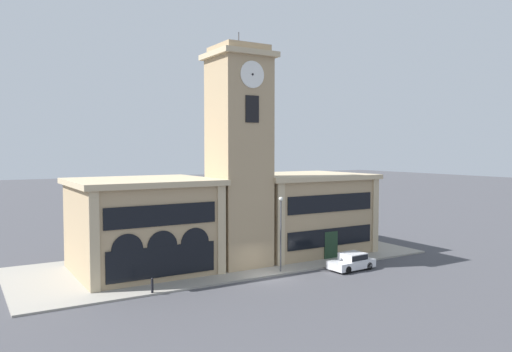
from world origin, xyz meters
name	(u,v)px	position (x,y,z in m)	size (l,w,h in m)	color
ground_plane	(268,278)	(0.00, 0.00, 0.00)	(300.00, 300.00, 0.00)	#424247
sidewalk_kerb	(227,260)	(0.00, 6.96, 0.07)	(36.59, 13.93, 0.15)	gray
clock_tower	(239,157)	(0.00, 4.66, 9.50)	(5.13, 5.13, 20.11)	tan
town_hall_left_wing	(142,225)	(-7.83, 7.15, 3.89)	(11.33, 10.17, 7.72)	tan
town_hall_right_wing	(300,212)	(8.41, 7.16, 3.88)	(12.48, 10.17, 7.71)	tan
parked_car_near	(352,261)	(7.48, -1.46, 0.74)	(4.12, 2.09, 1.42)	silver
street_lamp	(281,223)	(1.67, 0.67, 4.14)	(0.36, 0.36, 6.14)	#4C4C51
bollard	(152,285)	(-9.42, 0.23, 0.67)	(0.18, 0.18, 1.06)	black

